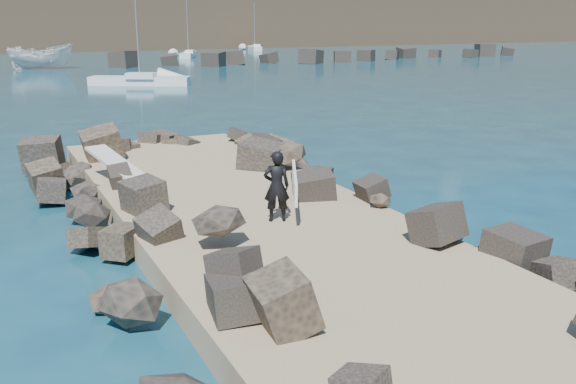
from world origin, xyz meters
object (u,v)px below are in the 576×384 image
object	(u,v)px
surfer_with_board	(279,186)
sailboat_f	(255,48)
surfboard_resting	(116,167)
boat_imported	(41,57)

from	to	relation	value
surfer_with_board	sailboat_f	distance (m)	91.39
surfboard_resting	sailboat_f	bearing A→B (deg)	48.02
surfboard_resting	sailboat_f	size ratio (longest dim) A/B	0.33
boat_imported	surfer_with_board	xyz separation A→B (m)	(-0.28, -57.65, 0.18)
surfboard_resting	surfer_with_board	xyz separation A→B (m)	(2.61, -5.14, 0.37)
surfboard_resting	sailboat_f	xyz separation A→B (m)	(37.57, 79.29, -0.69)
boat_imported	sailboat_f	xyz separation A→B (m)	(34.69, 26.78, -0.88)
boat_imported	surfer_with_board	bearing A→B (deg)	-172.09
sailboat_f	surfboard_resting	bearing A→B (deg)	-115.36
surfboard_resting	boat_imported	distance (m)	52.59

